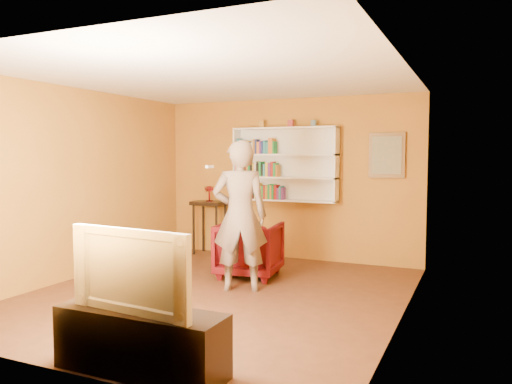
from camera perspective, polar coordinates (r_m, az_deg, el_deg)
room_shell at (r=6.23m, az=-4.50°, el=-2.55°), size 5.30×5.80×2.88m
bookshelf at (r=8.38m, az=3.45°, el=3.14°), size 1.80×0.29×1.23m
books_row_lower at (r=8.47m, az=0.55°, el=0.01°), size 0.88×0.19×0.27m
books_row_middle at (r=8.47m, az=0.18°, el=2.59°), size 0.78×0.19×0.27m
books_row_upper at (r=8.47m, az=0.07°, el=5.14°), size 0.72×0.19×0.27m
ornament_left at (r=8.50m, az=0.70°, el=7.74°), size 0.08×0.08×0.12m
ornament_centre at (r=8.31m, az=4.01°, el=7.81°), size 0.08×0.08×0.12m
ornament_right at (r=8.18m, az=6.61°, el=7.81°), size 0.08×0.08×0.10m
framed_painting at (r=7.99m, az=14.73°, el=4.08°), size 0.55×0.05×0.70m
console_table at (r=8.88m, az=-5.34°, el=-2.10°), size 0.57×0.44×0.94m
ruby_lustre at (r=8.85m, az=-5.36°, el=0.21°), size 0.17×0.17×0.27m
armchair at (r=7.24m, az=-0.77°, el=-6.55°), size 0.96×0.98×0.79m
person at (r=6.42m, az=-1.84°, el=-2.74°), size 0.83×0.71×1.94m
game_remote at (r=6.32m, az=-5.33°, el=2.89°), size 0.04×0.15×0.04m
tv_cabinet at (r=4.27m, az=-13.03°, el=-16.29°), size 1.44×0.43×0.51m
television at (r=4.11m, az=-13.17°, el=-8.53°), size 1.17×0.26×0.67m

